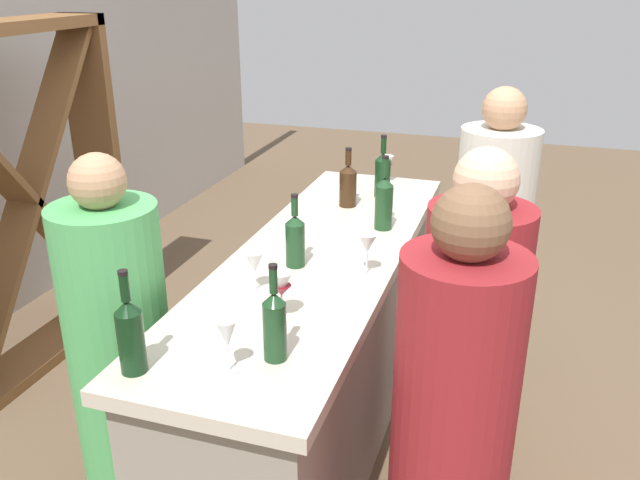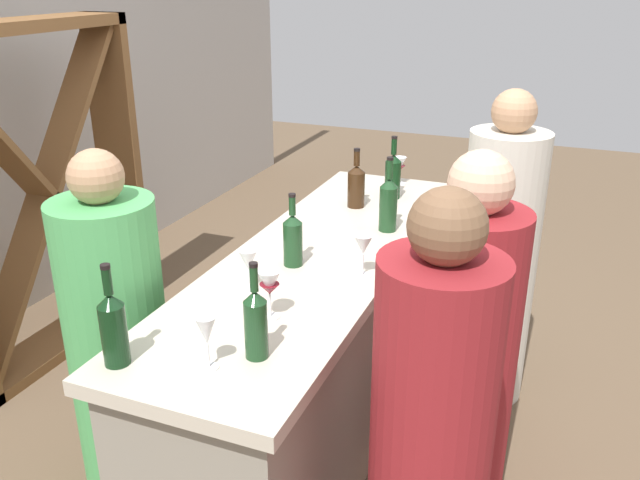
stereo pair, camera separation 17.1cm
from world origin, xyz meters
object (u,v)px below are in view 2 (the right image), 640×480
(person_center_guest, at_px, (464,358))
(person_right_guest, at_px, (430,451))
(wine_glass_far_left, at_px, (206,332))
(wine_bottle_second_right_olive_green, at_px, (388,203))
(wine_rack, at_px, (44,194))
(wine_glass_near_center, at_px, (269,285))
(wine_bottle_center_olive_green, at_px, (293,238))
(wine_bottle_far_right_dark_green, at_px, (393,175))
(wine_glass_near_left, at_px, (363,246))
(wine_bottle_rightmost_amber_brown, at_px, (356,185))
(wine_bottle_leftmost_dark_green, at_px, (113,327))
(person_left_guest, at_px, (497,264))
(wine_glass_far_center, at_px, (248,261))
(wine_bottle_second_left_olive_green, at_px, (256,322))
(person_server_behind, at_px, (118,347))
(wine_glass_near_right, at_px, (400,165))

(person_center_guest, bearing_deg, person_right_guest, 107.99)
(wine_glass_far_left, bearing_deg, wine_bottle_second_right_olive_green, -7.59)
(wine_rack, height_order, person_center_guest, wine_rack)
(wine_rack, height_order, wine_glass_near_center, wine_rack)
(wine_bottle_center_olive_green, relative_size, person_right_guest, 0.20)
(wine_bottle_far_right_dark_green, bearing_deg, wine_glass_near_left, -170.57)
(wine_glass_near_left, xyz_separation_m, person_right_guest, (-0.58, -0.41, -0.35))
(wine_bottle_center_olive_green, distance_m, wine_glass_far_left, 0.75)
(wine_bottle_rightmost_amber_brown, height_order, wine_bottle_far_right_dark_green, wine_bottle_far_right_dark_green)
(wine_bottle_far_right_dark_green, distance_m, wine_glass_far_left, 1.67)
(wine_bottle_leftmost_dark_green, distance_m, wine_glass_near_left, 0.95)
(wine_bottle_second_right_olive_green, bearing_deg, wine_bottle_rightmost_amber_brown, 43.31)
(person_left_guest, xyz_separation_m, person_center_guest, (-0.80, 0.00, -0.04))
(person_center_guest, bearing_deg, wine_glass_far_center, 35.78)
(person_center_guest, bearing_deg, wine_bottle_second_left_olive_green, 68.48)
(person_left_guest, bearing_deg, wine_rack, 15.00)
(person_left_guest, distance_m, person_right_guest, 1.37)
(wine_rack, relative_size, wine_glass_far_center, 11.65)
(wine_bottle_center_olive_green, bearing_deg, wine_bottle_rightmost_amber_brown, -0.21)
(wine_rack, height_order, wine_bottle_far_right_dark_green, wine_rack)
(wine_bottle_rightmost_amber_brown, relative_size, wine_glass_far_left, 1.72)
(wine_bottle_second_right_olive_green, distance_m, person_server_behind, 1.25)
(wine_bottle_far_right_dark_green, xyz_separation_m, wine_glass_far_center, (-1.17, 0.19, -0.01))
(wine_bottle_center_olive_green, distance_m, person_right_guest, 0.96)
(wine_glass_near_left, distance_m, person_right_guest, 0.79)
(wine_bottle_leftmost_dark_green, bearing_deg, wine_rack, 49.42)
(person_server_behind, bearing_deg, wine_glass_far_left, -50.57)
(person_left_guest, bearing_deg, person_center_guest, 94.81)
(wine_rack, height_order, wine_bottle_center_olive_green, wine_rack)
(wine_glass_far_left, bearing_deg, wine_glass_near_left, -15.80)
(wine_rack, bearing_deg, wine_glass_far_left, -124.18)
(wine_bottle_second_left_olive_green, distance_m, wine_bottle_rightmost_amber_brown, 1.38)
(wine_glass_near_left, relative_size, person_left_guest, 0.11)
(wine_bottle_rightmost_amber_brown, xyz_separation_m, wine_glass_near_center, (-1.14, -0.10, 0.01))
(wine_bottle_second_left_olive_green, distance_m, wine_glass_near_left, 0.65)
(wine_glass_far_left, bearing_deg, wine_bottle_leftmost_dark_green, 106.46)
(wine_bottle_second_right_olive_green, bearing_deg, wine_bottle_far_right_dark_green, 13.57)
(wine_bottle_leftmost_dark_green, distance_m, wine_glass_near_right, 2.00)
(wine_bottle_second_left_olive_green, xyz_separation_m, wine_glass_near_center, (0.23, 0.07, 0.00))
(wine_bottle_far_right_dark_green, bearing_deg, wine_glass_far_center, 170.91)
(wine_bottle_center_olive_green, bearing_deg, wine_glass_far_center, 166.34)
(wine_glass_far_center, bearing_deg, person_right_guest, -113.85)
(wine_bottle_second_right_olive_green, distance_m, person_left_guest, 0.64)
(wine_bottle_second_left_olive_green, height_order, person_left_guest, person_left_guest)
(wine_bottle_rightmost_amber_brown, height_order, person_center_guest, person_center_guest)
(wine_bottle_second_right_olive_green, bearing_deg, person_center_guest, -137.64)
(wine_bottle_far_right_dark_green, bearing_deg, wine_bottle_rightmost_amber_brown, 146.99)
(wine_bottle_second_left_olive_green, xyz_separation_m, wine_bottle_second_right_olive_green, (1.12, -0.06, 0.01))
(wine_bottle_leftmost_dark_green, relative_size, wine_glass_near_left, 1.94)
(wine_glass_near_right, bearing_deg, wine_glass_far_left, 179.11)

